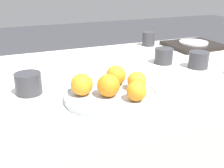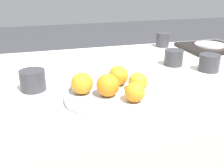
{
  "view_description": "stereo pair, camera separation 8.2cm",
  "coord_description": "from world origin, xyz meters",
  "px_view_note": "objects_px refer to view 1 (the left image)",
  "views": [
    {
      "loc": [
        -0.41,
        -0.92,
        1.12
      ],
      "look_at": [
        -0.12,
        -0.21,
        0.81
      ],
      "focal_mm": 42.0,
      "sensor_mm": 36.0,
      "label": 1
    },
    {
      "loc": [
        -0.33,
        -0.94,
        1.12
      ],
      "look_at": [
        -0.12,
        -0.21,
        0.81
      ],
      "focal_mm": 42.0,
      "sensor_mm": 36.0,
      "label": 2
    }
  ],
  "objects_px": {
    "orange_2": "(116,75)",
    "cup_2": "(199,60)",
    "orange_1": "(108,85)",
    "cup_3": "(149,39)",
    "fruit_platter": "(112,95)",
    "cup_1": "(164,56)",
    "cup_0": "(28,83)",
    "orange_4": "(82,85)",
    "orange_3": "(137,81)",
    "serving_tray": "(193,45)",
    "orange_0": "(136,91)",
    "side_plate": "(194,42)"
  },
  "relations": [
    {
      "from": "fruit_platter",
      "to": "cup_2",
      "type": "distance_m",
      "value": 0.49
    },
    {
      "from": "orange_0",
      "to": "serving_tray",
      "type": "bearing_deg",
      "value": 39.92
    },
    {
      "from": "orange_1",
      "to": "cup_3",
      "type": "distance_m",
      "value": 0.76
    },
    {
      "from": "side_plate",
      "to": "orange_0",
      "type": "bearing_deg",
      "value": -140.08
    },
    {
      "from": "orange_0",
      "to": "cup_2",
      "type": "xyz_separation_m",
      "value": [
        0.41,
        0.22,
        -0.01
      ]
    },
    {
      "from": "orange_2",
      "to": "orange_4",
      "type": "xyz_separation_m",
      "value": [
        -0.13,
        -0.04,
        0.0
      ]
    },
    {
      "from": "orange_4",
      "to": "cup_0",
      "type": "relative_size",
      "value": 0.81
    },
    {
      "from": "orange_3",
      "to": "fruit_platter",
      "type": "bearing_deg",
      "value": 179.43
    },
    {
      "from": "orange_1",
      "to": "serving_tray",
      "type": "bearing_deg",
      "value": 33.82
    },
    {
      "from": "cup_0",
      "to": "orange_3",
      "type": "bearing_deg",
      "value": -23.47
    },
    {
      "from": "orange_2",
      "to": "serving_tray",
      "type": "height_order",
      "value": "orange_2"
    },
    {
      "from": "orange_1",
      "to": "orange_3",
      "type": "xyz_separation_m",
      "value": [
        0.1,
        0.01,
        -0.0
      ]
    },
    {
      "from": "orange_1",
      "to": "orange_4",
      "type": "distance_m",
      "value": 0.08
    },
    {
      "from": "orange_2",
      "to": "cup_1",
      "type": "relative_size",
      "value": 0.84
    },
    {
      "from": "fruit_platter",
      "to": "orange_4",
      "type": "bearing_deg",
      "value": 162.73
    },
    {
      "from": "orange_1",
      "to": "cup_1",
      "type": "height_order",
      "value": "orange_1"
    },
    {
      "from": "cup_0",
      "to": "cup_2",
      "type": "xyz_separation_m",
      "value": [
        0.7,
        0.01,
        -0.0
      ]
    },
    {
      "from": "orange_0",
      "to": "orange_4",
      "type": "bearing_deg",
      "value": 143.99
    },
    {
      "from": "fruit_platter",
      "to": "cup_0",
      "type": "bearing_deg",
      "value": 149.53
    },
    {
      "from": "orange_2",
      "to": "cup_0",
      "type": "relative_size",
      "value": 0.79
    },
    {
      "from": "orange_2",
      "to": "orange_3",
      "type": "bearing_deg",
      "value": -55.49
    },
    {
      "from": "orange_3",
      "to": "cup_3",
      "type": "xyz_separation_m",
      "value": [
        0.38,
        0.58,
        -0.01
      ]
    },
    {
      "from": "cup_0",
      "to": "fruit_platter",
      "type": "bearing_deg",
      "value": -30.47
    },
    {
      "from": "serving_tray",
      "to": "side_plate",
      "type": "relative_size",
      "value": 1.83
    },
    {
      "from": "orange_1",
      "to": "orange_4",
      "type": "xyz_separation_m",
      "value": [
        -0.07,
        0.04,
        -0.0
      ]
    },
    {
      "from": "orange_1",
      "to": "cup_2",
      "type": "height_order",
      "value": "orange_1"
    },
    {
      "from": "orange_2",
      "to": "cup_1",
      "type": "xyz_separation_m",
      "value": [
        0.32,
        0.19,
        -0.02
      ]
    },
    {
      "from": "orange_2",
      "to": "orange_3",
      "type": "height_order",
      "value": "orange_2"
    },
    {
      "from": "fruit_platter",
      "to": "orange_0",
      "type": "bearing_deg",
      "value": -56.28
    },
    {
      "from": "orange_1",
      "to": "cup_0",
      "type": "bearing_deg",
      "value": 145.6
    },
    {
      "from": "orange_2",
      "to": "cup_2",
      "type": "height_order",
      "value": "orange_2"
    },
    {
      "from": "cup_3",
      "to": "side_plate",
      "type": "bearing_deg",
      "value": -29.24
    },
    {
      "from": "orange_3",
      "to": "cup_0",
      "type": "bearing_deg",
      "value": 156.53
    },
    {
      "from": "orange_2",
      "to": "cup_2",
      "type": "relative_size",
      "value": 0.82
    },
    {
      "from": "orange_2",
      "to": "cup_3",
      "type": "height_order",
      "value": "orange_2"
    },
    {
      "from": "orange_2",
      "to": "orange_3",
      "type": "relative_size",
      "value": 1.09
    },
    {
      "from": "orange_2",
      "to": "orange_1",
      "type": "bearing_deg",
      "value": -126.92
    },
    {
      "from": "orange_3",
      "to": "cup_0",
      "type": "height_order",
      "value": "orange_3"
    },
    {
      "from": "orange_0",
      "to": "orange_3",
      "type": "xyz_separation_m",
      "value": [
        0.04,
        0.07,
        0.0
      ]
    },
    {
      "from": "orange_1",
      "to": "cup_3",
      "type": "relative_size",
      "value": 0.93
    },
    {
      "from": "orange_4",
      "to": "cup_3",
      "type": "xyz_separation_m",
      "value": [
        0.55,
        0.55,
        -0.01
      ]
    },
    {
      "from": "cup_2",
      "to": "orange_0",
      "type": "bearing_deg",
      "value": -151.82
    },
    {
      "from": "orange_3",
      "to": "cup_2",
      "type": "xyz_separation_m",
      "value": [
        0.37,
        0.15,
        -0.01
      ]
    },
    {
      "from": "fruit_platter",
      "to": "cup_1",
      "type": "xyz_separation_m",
      "value": [
        0.36,
        0.26,
        0.02
      ]
    },
    {
      "from": "side_plate",
      "to": "cup_2",
      "type": "bearing_deg",
      "value": -125.56
    },
    {
      "from": "serving_tray",
      "to": "side_plate",
      "type": "xyz_separation_m",
      "value": [
        0.0,
        0.0,
        0.02
      ]
    },
    {
      "from": "orange_1",
      "to": "cup_0",
      "type": "height_order",
      "value": "orange_1"
    },
    {
      "from": "fruit_platter",
      "to": "cup_1",
      "type": "bearing_deg",
      "value": 35.82
    },
    {
      "from": "orange_0",
      "to": "orange_2",
      "type": "relative_size",
      "value": 0.89
    },
    {
      "from": "orange_1",
      "to": "orange_2",
      "type": "bearing_deg",
      "value": 53.08
    }
  ]
}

